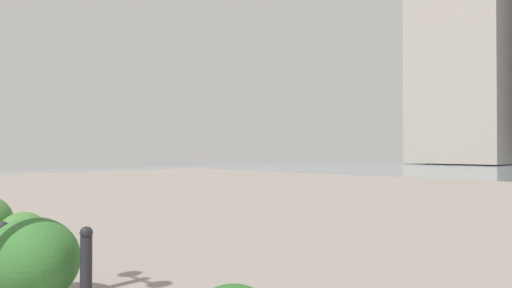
{
  "coord_description": "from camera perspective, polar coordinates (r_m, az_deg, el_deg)",
  "views": [
    {
      "loc": [
        -0.14,
        1.27,
        1.64
      ],
      "look_at": [
        8.47,
        -7.09,
        1.79
      ],
      "focal_mm": 34.59,
      "sensor_mm": 36.0,
      "label": 1
    }
  ],
  "objects": [
    {
      "name": "bollard_near",
      "position": [
        5.47,
        -19.05,
        -13.28
      ],
      "size": [
        0.13,
        0.13,
        0.86
      ],
      "color": "#232328",
      "rests_on": "ground"
    },
    {
      "name": "shrub_low",
      "position": [
        8.53,
        -25.35,
        -9.42
      ],
      "size": [
        0.81,
        0.73,
        0.68
      ],
      "color": "#477F38",
      "rests_on": "ground"
    },
    {
      "name": "building_annex",
      "position": [
        70.69,
        23.5,
        9.54
      ],
      "size": [
        11.49,
        13.66,
        30.38
      ],
      "color": "#B2A899",
      "rests_on": "ground"
    },
    {
      "name": "bollard_mid",
      "position": [
        6.3,
        -27.26,
        -11.62
      ],
      "size": [
        0.13,
        0.13,
        0.85
      ],
      "color": "#232328",
      "rests_on": "ground"
    },
    {
      "name": "shrub_tall",
      "position": [
        5.96,
        -24.44,
        -12.1
      ],
      "size": [
        1.08,
        0.97,
        0.92
      ],
      "color": "#387533",
      "rests_on": "ground"
    }
  ]
}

